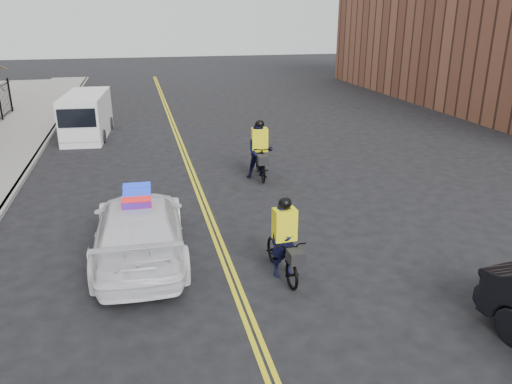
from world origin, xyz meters
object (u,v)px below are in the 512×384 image
object	(u,v)px
cyclist_near	(284,249)
cyclist_far	(260,155)
police_cruiser	(140,228)
cargo_van	(86,116)

from	to	relation	value
cyclist_near	cyclist_far	size ratio (longest dim) A/B	0.92
police_cruiser	cargo_van	xyz separation A→B (m)	(-2.22, 13.39, 0.23)
cyclist_far	cargo_van	bearing A→B (deg)	134.49
cargo_van	cyclist_far	bearing A→B (deg)	-46.24
police_cruiser	cargo_van	distance (m)	13.57
cyclist_near	cyclist_far	bearing A→B (deg)	76.65
cyclist_far	cyclist_near	bearing A→B (deg)	-94.11
cyclist_near	cyclist_far	world-z (taller)	cyclist_far
cargo_van	cyclist_far	size ratio (longest dim) A/B	2.32
police_cruiser	cyclist_near	bearing A→B (deg)	152.91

